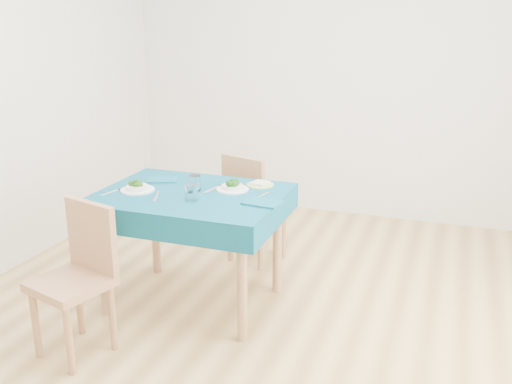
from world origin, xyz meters
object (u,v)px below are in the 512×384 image
(bowl_near, at_px, (137,186))
(side_plate, at_px, (260,185))
(bowl_far, at_px, (232,186))
(table, at_px, (193,249))
(chair_near, at_px, (70,277))
(chair_far, at_px, (257,202))

(bowl_near, distance_m, side_plate, 0.79)
(bowl_near, distance_m, bowl_far, 0.60)
(table, xyz_separation_m, side_plate, (0.35, 0.30, 0.38))
(side_plate, bearing_deg, chair_near, -124.03)
(bowl_far, height_order, side_plate, bowl_far)
(bowl_far, bearing_deg, bowl_near, -158.87)
(chair_far, height_order, side_plate, chair_far)
(chair_near, xyz_separation_m, bowl_near, (0.03, 0.68, 0.33))
(table, xyz_separation_m, bowl_near, (-0.34, -0.08, 0.41))
(chair_near, xyz_separation_m, chair_far, (0.52, 1.56, 0.00))
(chair_near, relative_size, bowl_far, 4.53)
(side_plate, bearing_deg, chair_far, 111.94)
(chair_far, bearing_deg, bowl_far, 114.36)
(table, bearing_deg, bowl_near, -166.79)
(chair_near, height_order, bowl_near, chair_near)
(chair_near, bearing_deg, bowl_far, 72.59)
(chair_near, relative_size, side_plate, 5.26)
(chair_far, bearing_deg, bowl_near, 79.04)
(chair_near, xyz_separation_m, bowl_far, (0.59, 0.90, 0.33))
(table, relative_size, bowl_far, 5.53)
(bowl_far, bearing_deg, chair_far, 96.22)
(table, distance_m, bowl_far, 0.49)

